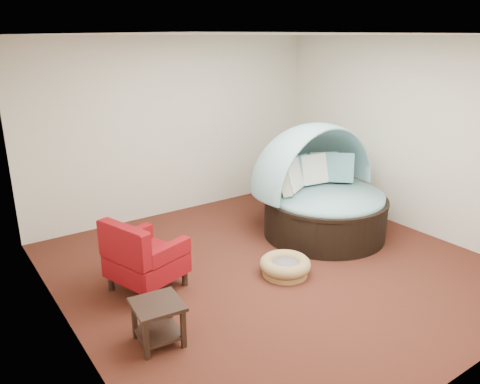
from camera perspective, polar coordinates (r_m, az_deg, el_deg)
floor at (r=6.05m, az=4.10°, el=-8.98°), size 5.00×5.00×0.00m
wall_back at (r=7.59m, az=-7.70°, el=7.82°), size 5.00×0.00×5.00m
wall_left at (r=4.46m, az=-21.33°, el=-0.92°), size 0.00×5.00×5.00m
wall_right at (r=7.35m, az=19.80°, el=6.55°), size 0.00×5.00×5.00m
ceiling at (r=5.37m, az=4.81°, el=18.60°), size 5.00×5.00×0.00m
canopy_daybed at (r=6.85m, az=9.82°, el=0.96°), size 1.93×1.81×1.62m
pet_basket at (r=5.81m, az=5.53°, el=-8.96°), size 0.70×0.70×0.22m
red_armchair at (r=5.45m, az=-11.77°, el=-7.86°), size 0.93×0.93×0.88m
side_table at (r=4.61m, az=-9.96°, el=-14.79°), size 0.49×0.49×0.43m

